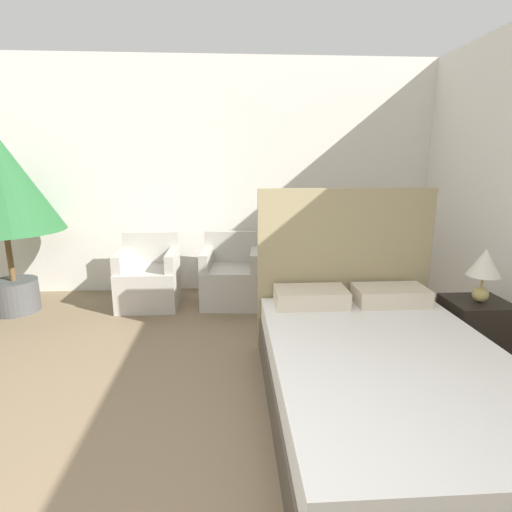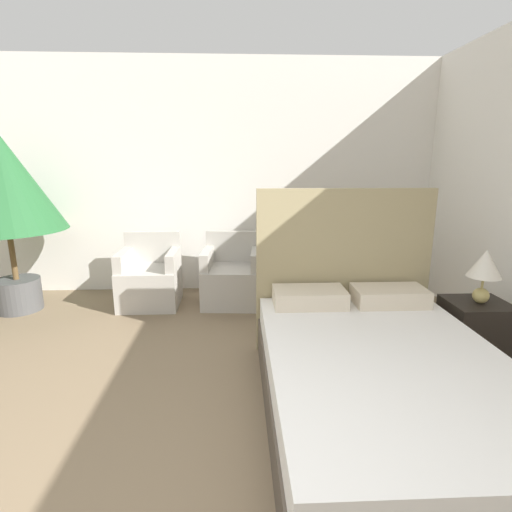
% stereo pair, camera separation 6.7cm
% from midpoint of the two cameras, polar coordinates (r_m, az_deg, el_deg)
% --- Properties ---
extents(wall_back, '(10.00, 0.06, 2.90)m').
position_cam_midpoint_polar(wall_back, '(5.19, -6.48, 10.94)').
color(wall_back, white).
rests_on(wall_back, ground_plane).
extents(bed, '(1.53, 2.25, 1.45)m').
position_cam_midpoint_polar(bed, '(2.88, 17.88, -15.97)').
color(bed, '#4C4238').
rests_on(bed, ground_plane).
extents(armchair_near_window_left, '(0.68, 0.64, 0.83)m').
position_cam_midpoint_polar(armchair_near_window_left, '(4.87, -14.50, -3.52)').
color(armchair_near_window_left, '#B7B2A8').
rests_on(armchair_near_window_left, ground_plane).
extents(armchair_near_window_right, '(0.72, 0.68, 0.83)m').
position_cam_midpoint_polar(armchair_near_window_right, '(4.76, -3.07, -3.48)').
color(armchair_near_window_right, '#B7B2A8').
rests_on(armchair_near_window_right, ground_plane).
extents(potted_palm, '(1.23, 1.23, 2.00)m').
position_cam_midpoint_polar(potted_palm, '(5.10, -32.16, 8.37)').
color(potted_palm, '#4C4C4C').
rests_on(potted_palm, ground_plane).
extents(nightstand, '(0.49, 0.44, 0.52)m').
position_cam_midpoint_polar(nightstand, '(3.95, 29.20, -9.32)').
color(nightstand, black).
rests_on(nightstand, ground_plane).
extents(table_lamp, '(0.27, 0.27, 0.45)m').
position_cam_midpoint_polar(table_lamp, '(3.77, 30.31, -1.42)').
color(table_lamp, tan).
rests_on(table_lamp, nightstand).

